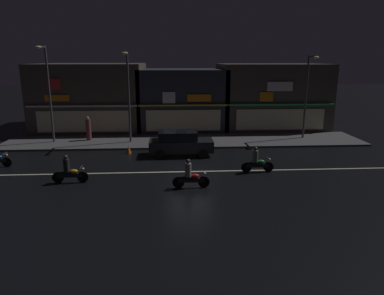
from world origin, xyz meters
TOP-DOWN VIEW (x-y plane):
  - ground_plane at (0.00, 0.00)m, footprint 140.00×140.00m
  - lane_divider_stripe at (0.00, 0.00)m, footprint 26.68×0.16m
  - sidewalk_far at (0.00, 7.75)m, footprint 28.09×4.81m
  - storefront_left_block at (8.43, 13.59)m, footprint 9.66×7.03m
  - storefront_center_block at (-8.43, 14.65)m, footprint 9.57×9.16m
  - storefront_right_block at (0.00, 13.21)m, footprint 7.96×6.28m
  - streetlamp_west at (-10.20, 7.56)m, footprint 0.44×1.64m
  - streetlamp_mid at (-4.23, 7.15)m, footprint 0.44×1.64m
  - streetlamp_east at (9.71, 7.80)m, footprint 0.44×1.64m
  - pedestrian_on_sidewalk at (-7.60, 8.21)m, footprint 0.39×0.39m
  - parked_car_near_kerb at (-0.46, 3.70)m, footprint 4.30×1.98m
  - motorcycle_lead at (-6.50, -1.47)m, footprint 1.90×0.60m
  - motorcycle_opposite_lane at (3.85, -0.30)m, footprint 1.90×0.60m
  - motorcycle_trailing_far at (-0.14, -2.62)m, footprint 1.90×0.60m
  - traffic_cone at (-4.05, 4.41)m, footprint 0.36×0.36m

SIDE VIEW (x-z plane):
  - ground_plane at x=0.00m, z-range 0.00..0.00m
  - lane_divider_stripe at x=0.00m, z-range 0.00..0.01m
  - sidewalk_far at x=0.00m, z-range 0.00..0.14m
  - traffic_cone at x=-4.05m, z-range 0.00..0.55m
  - motorcycle_lead at x=-6.50m, z-range -0.13..1.39m
  - motorcycle_opposite_lane at x=3.85m, z-range -0.13..1.39m
  - motorcycle_trailing_far at x=-0.14m, z-range -0.13..1.39m
  - parked_car_near_kerb at x=-0.46m, z-range 0.03..1.70m
  - pedestrian_on_sidewalk at x=-7.60m, z-range 0.07..1.95m
  - storefront_right_block at x=0.00m, z-range 0.00..5.50m
  - storefront_left_block at x=8.43m, z-range 0.00..5.96m
  - storefront_center_block at x=-8.43m, z-range 0.00..5.99m
  - streetlamp_east at x=9.71m, z-range 0.77..7.31m
  - streetlamp_mid at x=-4.23m, z-range 0.77..7.59m
  - streetlamp_west at x=-10.20m, z-range 0.78..8.01m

